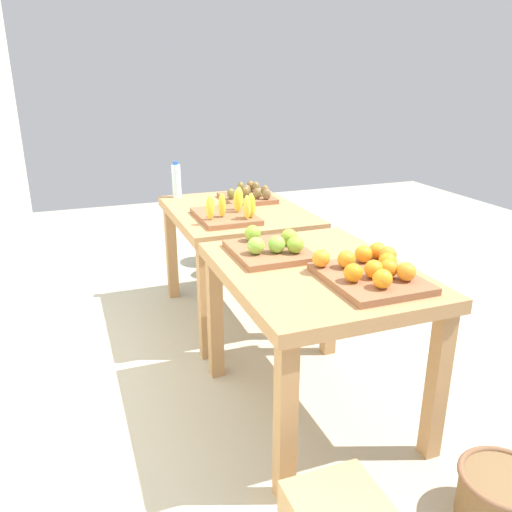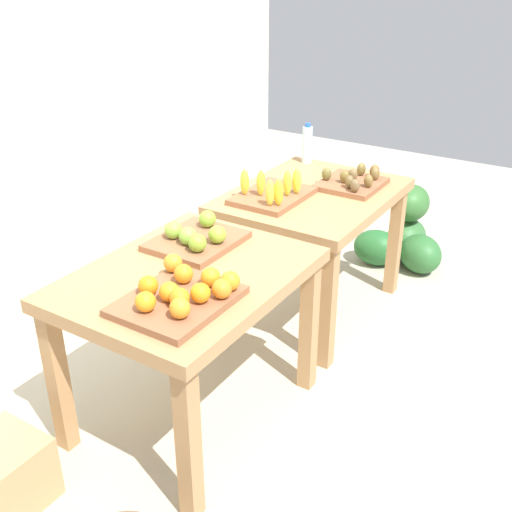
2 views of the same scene
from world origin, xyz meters
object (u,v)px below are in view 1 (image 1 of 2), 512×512
object	(u,v)px
wicker_basket	(501,496)
apple_bin	(271,247)
display_table_right	(236,225)
kiwi_bin	(248,195)
banana_crate	(228,213)
display_table_left	(315,290)
water_bottle	(176,181)
orange_bin	(371,271)
watermelon_pile	(231,245)

from	to	relation	value
wicker_basket	apple_bin	bearing A→B (deg)	23.91
display_table_right	kiwi_bin	xyz separation A→B (m)	(0.19, -0.15, 0.14)
banana_crate	wicker_basket	world-z (taller)	banana_crate
display_table_right	banana_crate	world-z (taller)	banana_crate
display_table_left	banana_crate	distance (m)	0.91
display_table_left	water_bottle	size ratio (longest dim) A/B	4.20
orange_bin	apple_bin	distance (m)	0.51
orange_bin	banana_crate	size ratio (longest dim) A/B	1.00
water_bottle	watermelon_pile	world-z (taller)	water_bottle
display_table_right	orange_bin	bearing A→B (deg)	-173.92
orange_bin	watermelon_pile	distance (m)	2.32
kiwi_bin	wicker_basket	size ratio (longest dim) A/B	1.11
wicker_basket	kiwi_bin	bearing A→B (deg)	5.27
watermelon_pile	water_bottle	bearing A→B (deg)	130.88
water_bottle	wicker_basket	world-z (taller)	water_bottle
orange_bin	water_bottle	distance (m)	1.83
apple_bin	kiwi_bin	xyz separation A→B (m)	(1.08, -0.28, -0.00)
display_table_right	watermelon_pile	world-z (taller)	display_table_right
display_table_right	water_bottle	world-z (taller)	water_bottle
water_bottle	display_table_right	bearing A→B (deg)	-147.92
banana_crate	kiwi_bin	bearing A→B (deg)	-33.53
banana_crate	display_table_left	bearing A→B (deg)	-172.14
watermelon_pile	wicker_basket	distance (m)	2.87
kiwi_bin	watermelon_pile	bearing A→B (deg)	-7.85
apple_bin	kiwi_bin	size ratio (longest dim) A/B	1.11
orange_bin	banana_crate	world-z (taller)	banana_crate
display_table_right	water_bottle	xyz separation A→B (m)	(0.45, 0.28, 0.22)
display_table_left	wicker_basket	world-z (taller)	display_table_left
water_bottle	wicker_basket	xyz separation A→B (m)	(-2.41, -0.63, -0.75)
wicker_basket	orange_bin	bearing A→B (deg)	18.35
kiwi_bin	water_bottle	distance (m)	0.51
apple_bin	water_bottle	xyz separation A→B (m)	(1.34, 0.16, 0.08)
orange_bin	water_bottle	world-z (taller)	water_bottle
display_table_left	banana_crate	size ratio (longest dim) A/B	2.36
display_table_right	water_bottle	distance (m)	0.57
display_table_left	kiwi_bin	world-z (taller)	kiwi_bin
orange_bin	watermelon_pile	bearing A→B (deg)	-2.79
watermelon_pile	wicker_basket	bearing A→B (deg)	-178.02
wicker_basket	water_bottle	bearing A→B (deg)	14.66
wicker_basket	banana_crate	bearing A→B (deg)	15.28
kiwi_bin	watermelon_pile	world-z (taller)	kiwi_bin
watermelon_pile	apple_bin	bearing A→B (deg)	168.24
water_bottle	wicker_basket	distance (m)	2.60
watermelon_pile	display_table_right	bearing A→B (deg)	164.51
apple_bin	display_table_right	bearing A→B (deg)	-7.87
display_table_right	orange_bin	world-z (taller)	orange_bin
apple_bin	wicker_basket	xyz separation A→B (m)	(-1.07, -0.47, -0.67)
display_table_left	display_table_right	xyz separation A→B (m)	(1.12, 0.00, 0.00)
kiwi_bin	wicker_basket	bearing A→B (deg)	-174.73
watermelon_pile	wicker_basket	xyz separation A→B (m)	(-2.87, -0.10, -0.08)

